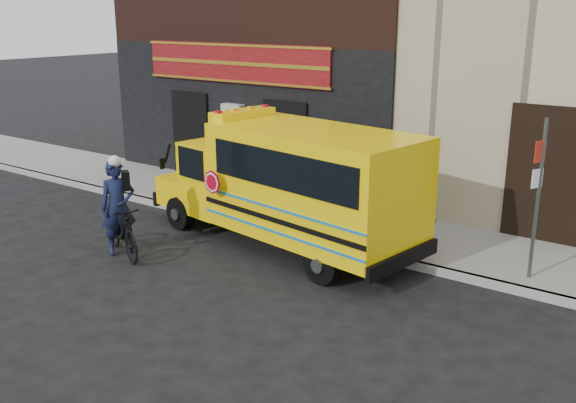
# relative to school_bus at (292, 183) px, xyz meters

# --- Properties ---
(ground) EXTENTS (120.00, 120.00, 0.00)m
(ground) POSITION_rel_school_bus_xyz_m (0.67, -2.11, -1.51)
(ground) COLOR black
(ground) RESTS_ON ground
(curb) EXTENTS (40.00, 0.20, 0.15)m
(curb) POSITION_rel_school_bus_xyz_m (0.67, 0.49, -1.43)
(curb) COLOR gray
(curb) RESTS_ON ground
(sidewalk) EXTENTS (40.00, 3.00, 0.15)m
(sidewalk) POSITION_rel_school_bus_xyz_m (0.67, 1.99, -1.43)
(sidewalk) COLOR gray
(sidewalk) RESTS_ON ground
(school_bus) EXTENTS (7.15, 3.21, 2.92)m
(school_bus) POSITION_rel_school_bus_xyz_m (0.00, 0.00, 0.00)
(school_bus) COLOR black
(school_bus) RESTS_ON ground
(sign_pole) EXTENTS (0.13, 0.27, 3.23)m
(sign_pole) POSITION_rel_school_bus_xyz_m (4.85, 1.02, 0.27)
(sign_pole) COLOR #464E49
(sign_pole) RESTS_ON ground
(bicycle) EXTENTS (2.02, 1.27, 1.17)m
(bicycle) POSITION_rel_school_bus_xyz_m (-2.71, -2.48, -0.92)
(bicycle) COLOR black
(bicycle) RESTS_ON ground
(cyclist) EXTENTS (0.81, 0.88, 2.03)m
(cyclist) POSITION_rel_school_bus_xyz_m (-2.81, -2.45, -0.49)
(cyclist) COLOR #111734
(cyclist) RESTS_ON ground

